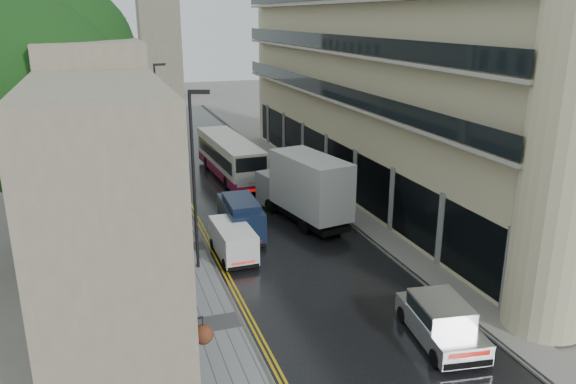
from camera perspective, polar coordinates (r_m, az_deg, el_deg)
road at (r=39.95m, az=-4.27°, el=-0.34°), size 9.00×85.00×0.02m
left_sidewalk at (r=39.00m, az=-12.62°, el=-1.10°), size 2.70×85.00×0.12m
right_sidewalk at (r=41.53m, az=2.96°, el=0.46°), size 1.80×85.00×0.12m
old_shop_row at (r=39.88m, az=-18.78°, el=7.61°), size 4.50×56.00×12.00m
modern_block at (r=40.79m, az=10.42°, el=9.87°), size 8.00×40.00×14.00m
tree_near at (r=30.04m, az=-24.57°, el=5.82°), size 10.56×10.56×13.89m
tree_far at (r=42.92m, az=-22.55°, el=8.16°), size 9.24×9.24×12.46m
cream_bus at (r=41.21m, az=-6.30°, el=2.38°), size 3.08×11.25×3.04m
white_lorry at (r=32.19m, az=1.61°, el=-0.71°), size 3.94×8.45×4.27m
silver_hatchback at (r=21.59m, az=14.88°, el=-14.83°), size 2.59×4.76×1.70m
white_van at (r=28.23m, az=-6.43°, el=-6.19°), size 1.79×4.02×1.80m
navy_van at (r=30.63m, az=-5.77°, el=-3.62°), size 2.03×4.76×2.40m
pedestrian at (r=37.71m, az=-11.99°, el=0.01°), size 0.76×0.52×2.02m
lamp_post_near at (r=27.30m, az=-9.54°, el=0.91°), size 1.01×0.52×8.81m
lamp_post_far at (r=46.31m, az=-13.09°, el=7.29°), size 0.98×0.42×8.50m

